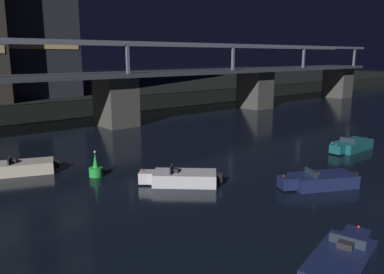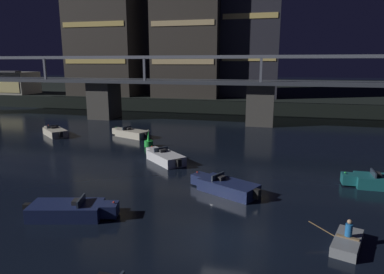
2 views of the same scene
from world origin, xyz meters
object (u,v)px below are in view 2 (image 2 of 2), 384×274
tower_west_low (109,10)px  waterfront_pavilion (6,82)px  tower_west_tall (190,7)px  speedboat_far_center (70,210)px  channel_buoy (149,142)px  river_bridge (261,95)px  speedboat_mid_center (165,157)px  speedboat_far_left (55,132)px  speedboat_far_right (225,186)px  speedboat_mid_left (383,182)px  dinghy_with_paddler (347,242)px  speedboat_near_left (131,133)px

tower_west_low → waterfront_pavilion: 26.23m
tower_west_low → tower_west_tall: size_ratio=1.02×
speedboat_far_center → channel_buoy: (-1.76, 16.61, 0.06)m
tower_west_tall → speedboat_far_center: size_ratio=6.28×
river_bridge → waterfront_pavilion: 53.61m
speedboat_mid_center → speedboat_far_left: (-16.16, 7.39, 0.00)m
tower_west_low → channel_buoy: tower_west_low is taller
speedboat_far_left → speedboat_far_right: same height
channel_buoy → speedboat_far_center: bearing=-83.9°
tower_west_tall → speedboat_mid_left: bearing=-59.0°
channel_buoy → speedboat_far_left: bearing=169.2°
tower_west_tall → dinghy_with_paddler: 55.38m
tower_west_low → tower_west_tall: (16.71, -0.81, -0.28)m
river_bridge → waterfront_pavilion: size_ratio=8.14×
speedboat_near_left → speedboat_far_right: size_ratio=1.03×
river_bridge → speedboat_mid_left: bearing=-67.6°
waterfront_pavilion → speedboat_mid_center: (45.24, -32.73, -4.02)m
speedboat_far_left → speedboat_far_center: size_ratio=0.89×
tower_west_tall → speedboat_far_left: bearing=-107.0°
tower_west_low → speedboat_mid_center: 48.31m
speedboat_far_center → dinghy_with_paddler: 14.35m
tower_west_low → speedboat_far_left: tower_west_low is taller
river_bridge → waterfront_pavilion: (-52.27, 11.91, 0.28)m
speedboat_mid_center → dinghy_with_paddler: (12.74, -11.38, -0.14)m
tower_west_low → channel_buoy: size_ratio=18.86×
tower_west_tall → speedboat_near_left: bearing=-90.0°
speedboat_mid_left → speedboat_mid_center: size_ratio=1.16×
tower_west_tall → speedboat_mid_center: 41.79m
tower_west_tall → speedboat_mid_left: 49.33m
speedboat_far_left → tower_west_low: bearing=104.1°
speedboat_near_left → channel_buoy: bearing=-46.6°
river_bridge → speedboat_far_left: size_ratio=21.80×
waterfront_pavilion → speedboat_near_left: waterfront_pavilion is taller
speedboat_far_right → dinghy_with_paddler: bearing=-40.2°
tower_west_low → waterfront_pavilion: bearing=-166.5°
channel_buoy → dinghy_with_paddler: (16.11, -16.33, -0.20)m
river_bridge → tower_west_low: (-30.83, 17.06, 14.48)m
tower_west_tall → speedboat_mid_center: (7.09, -37.07, -17.95)m
speedboat_mid_center → speedboat_far_left: size_ratio=0.97×
speedboat_near_left → speedboat_far_center: bearing=-75.1°
river_bridge → channel_buoy: size_ratio=57.37×
dinghy_with_paddler → speedboat_near_left: bearing=134.4°
speedboat_mid_left → tower_west_low: bearing=135.1°
speedboat_near_left → speedboat_far_center: (5.46, -20.51, 0.00)m
river_bridge → tower_west_tall: size_ratio=3.09×
speedboat_mid_left → dinghy_with_paddler: 9.82m
tower_west_tall → speedboat_far_left: tower_west_tall is taller
speedboat_far_center → speedboat_far_right: size_ratio=1.05×
river_bridge → speedboat_near_left: bearing=-139.7°
speedboat_mid_left → speedboat_mid_center: 16.73m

